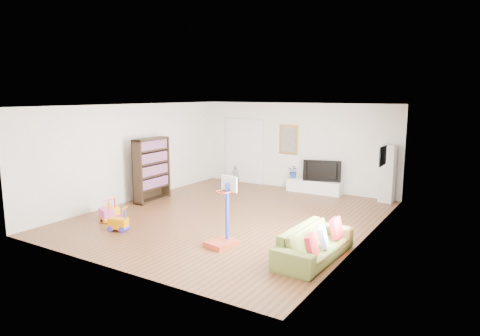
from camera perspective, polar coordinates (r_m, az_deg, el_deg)
The scene contains 25 objects.
floor at distance 10.57m, azimuth -1.15°, elevation -6.47°, with size 6.50×7.50×0.00m, color brown.
ceiling at distance 10.15m, azimuth -1.20°, elevation 8.32°, with size 6.50×7.50×0.00m, color white.
wall_back at distance 13.55m, azimuth 7.51°, elevation 2.89°, with size 6.50×0.00×2.70m, color silver.
wall_front at distance 7.48m, azimuth -17.07°, elevation -3.11°, with size 6.50×0.00×2.70m, color silver.
wall_left at distance 12.34m, azimuth -13.95°, elevation 2.01°, with size 0.00×7.50×2.70m, color white.
wall_right at distance 8.96m, azimuth 16.54°, elevation -0.99°, with size 0.00×7.50×2.70m, color silver.
navy_accent at distance 10.23m, azimuth 18.70°, elevation 3.04°, with size 0.01×3.20×1.70m, color black.
olive_wainscot at distance 10.47m, azimuth 18.29°, elevation -4.31°, with size 0.01×3.20×1.00m, color brown.
doorway at distance 14.43m, azimuth 0.53°, elevation 2.20°, with size 1.45×0.06×2.10m, color white.
painting_back at distance 13.59m, azimuth 6.50°, elevation 3.78°, with size 0.62×0.06×0.92m, color gold.
artwork_right at distance 10.48m, azimuth 18.52°, elevation 1.54°, with size 0.04×0.56×0.46m, color #7F3F8C.
media_console at distance 13.20m, azimuth 9.88°, elevation -2.44°, with size 1.68×0.42×0.39m, color white.
tall_cabinet at distance 12.49m, azimuth 19.09°, elevation -0.70°, with size 0.37×0.37×1.60m, color silver.
bookshelf at distance 12.17m, azimuth -11.69°, elevation -0.22°, with size 0.32×1.21×1.77m, color black.
sofa at distance 8.00m, azimuth 9.90°, elevation -9.89°, with size 1.98×0.77×0.58m, color olive.
basketball_hoop at distance 8.39m, azimuth -2.50°, elevation -5.87°, with size 0.48×0.58×1.39m, color #B03B21.
ride_on_yellow at distance 10.85m, azimuth -16.83°, elevation -4.98°, with size 0.41×0.25×0.54m, color #F6BF05.
ride_on_orange at distance 9.79m, azimuth -15.94°, elevation -6.57°, with size 0.40×0.25×0.53m, color orange.
ride_on_pink at distance 10.59m, azimuth -17.40°, elevation -5.31°, with size 0.42×0.26×0.57m, color #D847A1.
child at distance 13.68m, azimuth -0.65°, elevation -1.13°, with size 0.27×0.17×0.73m, color slate.
tv at distance 13.03m, azimuth 10.91°, elevation -0.30°, with size 1.12×0.15×0.64m, color black.
vase_plant at distance 13.39m, azimuth 7.15°, elevation -0.45°, with size 0.36×0.32×0.41m, color #1E3E92.
pillow_left at distance 7.39m, azimuth 9.56°, elevation -10.17°, with size 0.10×0.37×0.37m, color red.
pillow_center at distance 7.87m, azimuth 11.03°, elevation -8.97°, with size 0.10×0.37×0.37m, color white.
pillow_right at distance 8.41m, azimuth 12.72°, elevation -7.79°, with size 0.10×0.38×0.38m, color #B0161F.
Camera 1 is at (5.54, -8.51, 2.97)m, focal length 32.00 mm.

